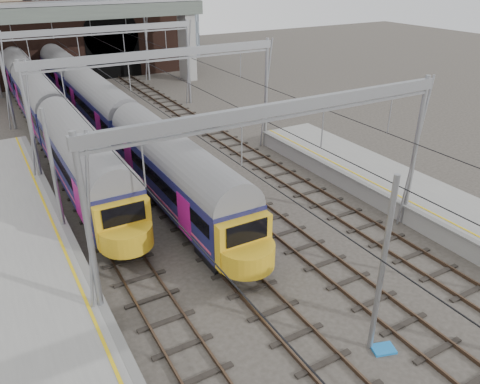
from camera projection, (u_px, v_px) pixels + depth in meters
tracks at (211, 205)px, 27.38m from camera, size 14.40×80.00×0.22m
overhead_line at (162, 72)px, 29.54m from camera, size 16.80×80.00×8.00m
retaining_wall at (80, 43)px, 54.85m from camera, size 28.00×2.75×9.00m
overbridge at (75, 22)px, 48.31m from camera, size 28.00×3.00×9.25m
train_main at (79, 86)px, 43.57m from camera, size 2.66×61.49×4.62m
train_second at (27, 83)px, 44.92m from camera, size 2.65×61.37×4.61m
equip_cover_a at (383, 349)px, 17.13m from camera, size 0.97×0.82×0.10m
equip_cover_b at (240, 233)px, 24.43m from camera, size 1.10×0.89×0.11m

